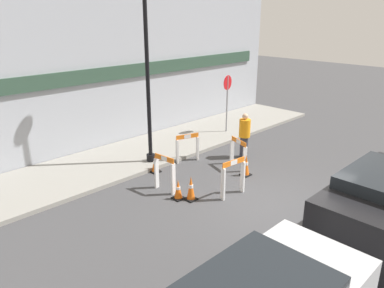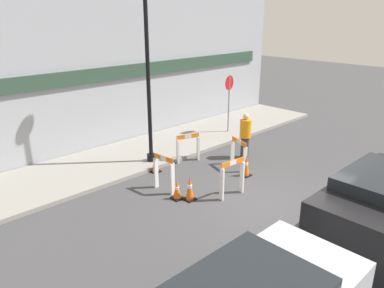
{
  "view_description": "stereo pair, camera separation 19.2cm",
  "coord_description": "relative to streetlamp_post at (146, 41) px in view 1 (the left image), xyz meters",
  "views": [
    {
      "loc": [
        -7.77,
        -4.38,
        4.94
      ],
      "look_at": [
        0.05,
        3.5,
        1.0
      ],
      "focal_mm": 35.0,
      "sensor_mm": 36.0,
      "label": 1
    },
    {
      "loc": [
        -7.63,
        -4.52,
        4.94
      ],
      "look_at": [
        0.05,
        3.5,
        1.0
      ],
      "focal_mm": 35.0,
      "sensor_mm": 36.0,
      "label": 2
    }
  ],
  "objects": [
    {
      "name": "sidewalk_slab",
      "position": [
        0.42,
        0.99,
        -4.03
      ],
      "size": [
        18.0,
        3.01,
        0.13
      ],
      "color": "gray",
      "rests_on": "ground_plane"
    },
    {
      "name": "traffic_cone_0",
      "position": [
        -1.04,
        -2.5,
        -3.82
      ],
      "size": [
        0.3,
        0.3,
        0.57
      ],
      "color": "black",
      "rests_on": "ground_plane"
    },
    {
      "name": "traffic_cone_2",
      "position": [
        -0.83,
        -2.79,
        -3.75
      ],
      "size": [
        0.3,
        0.3,
        0.72
      ],
      "color": "black",
      "rests_on": "ground_plane"
    },
    {
      "name": "streetlamp_post",
      "position": [
        0.0,
        0.0,
        0.0
      ],
      "size": [
        0.44,
        0.44,
        6.28
      ],
      "color": "black",
      "rests_on": "sidewalk_slab"
    },
    {
      "name": "traffic_cone_3",
      "position": [
        -0.32,
        -0.62,
        -3.82
      ],
      "size": [
        0.3,
        0.3,
        0.58
      ],
      "color": "black",
      "rests_on": "ground_plane"
    },
    {
      "name": "barricade_3",
      "position": [
        -0.97,
        -1.86,
        -3.52
      ],
      "size": [
        0.2,
        0.74,
        1.09
      ],
      "rotation": [
        0.0,
        0.0,
        11.08
      ],
      "color": "white",
      "rests_on": "ground_plane"
    },
    {
      "name": "barricade_2",
      "position": [
        1.07,
        -0.69,
        -3.56
      ],
      "size": [
        0.83,
        0.4,
        1.0
      ],
      "rotation": [
        0.0,
        0.0,
        9.09
      ],
      "color": "white",
      "rests_on": "ground_plane"
    },
    {
      "name": "traffic_cone_1",
      "position": [
        1.57,
        -2.84,
        -3.76
      ],
      "size": [
        0.3,
        0.3,
        0.7
      ],
      "color": "black",
      "rests_on": "ground_plane"
    },
    {
      "name": "barricade_1",
      "position": [
        1.91,
        -2.25,
        -3.56
      ],
      "size": [
        0.39,
        0.83,
        0.99
      ],
      "rotation": [
        0.0,
        0.0,
        7.53
      ],
      "color": "white",
      "rests_on": "ground_plane"
    },
    {
      "name": "stop_sign",
      "position": [
        4.41,
        0.38,
        -2.38
      ],
      "size": [
        0.6,
        0.11,
        2.37
      ],
      "rotation": [
        0.0,
        0.0,
        3.3
      ],
      "color": "gray",
      "rests_on": "sidewalk_slab"
    },
    {
      "name": "person_worker",
      "position": [
        2.8,
        -1.8,
        -3.25
      ],
      "size": [
        0.43,
        0.43,
        1.61
      ],
      "rotation": [
        0.0,
        0.0,
        -3.05
      ],
      "color": "#33333D",
      "rests_on": "ground_plane"
    },
    {
      "name": "barricade_0",
      "position": [
        0.18,
        -3.45,
        -3.51
      ],
      "size": [
        0.84,
        0.22,
        1.1
      ],
      "rotation": [
        0.0,
        0.0,
        6.18
      ],
      "color": "white",
      "rests_on": "ground_plane"
    },
    {
      "name": "ground_plane",
      "position": [
        0.42,
        -5.02,
        -4.1
      ],
      "size": [
        60.0,
        60.0,
        0.0
      ],
      "primitive_type": "plane",
      "color": "#424244"
    },
    {
      "name": "storefront_facade",
      "position": [
        0.42,
        2.56,
        -1.34
      ],
      "size": [
        18.0,
        0.22,
        5.5
      ],
      "color": "#A3A8B2",
      "rests_on": "ground_plane"
    }
  ]
}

